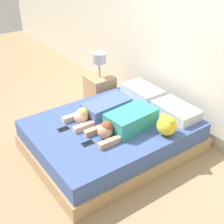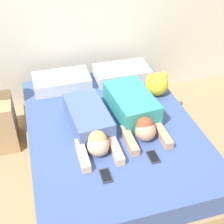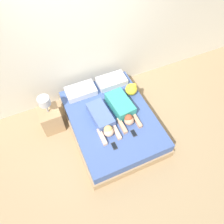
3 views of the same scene
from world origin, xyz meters
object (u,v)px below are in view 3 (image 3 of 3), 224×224
person_right (122,108)px  plush_toy (131,89)px  pillow_head_left (81,91)px  cell_phone_right (134,133)px  bed (112,123)px  pillow_head_right (112,81)px  cell_phone_left (114,146)px  nightstand (51,118)px  person_left (102,119)px

person_right → plush_toy: plush_toy is taller
pillow_head_left → cell_phone_right: bearing=-66.7°
cell_phone_right → bed: bearing=113.1°
plush_toy → bed: bearing=-147.4°
bed → pillow_head_right: bearing=66.6°
cell_phone_left → bed: bearing=69.7°
person_right → nightstand: bearing=159.7°
pillow_head_right → pillow_head_left: bearing=180.0°
pillow_head_left → cell_phone_right: size_ratio=4.19×
pillow_head_right → cell_phone_left: 1.46m
pillow_head_right → person_right: person_right is taller
plush_toy → pillow_head_left: bearing=156.0°
cell_phone_right → pillow_head_left: bearing=113.3°
cell_phone_left → nightstand: bearing=127.9°
cell_phone_right → plush_toy: size_ratio=0.57×
person_right → nightstand: nightstand is taller
plush_toy → nightstand: 1.67m
pillow_head_right → person_right: bearing=-98.9°
pillow_head_left → pillow_head_right: bearing=0.0°
pillow_head_left → plush_toy: bearing=-24.0°
plush_toy → cell_phone_left: bearing=-130.0°
cell_phone_right → person_left: bearing=132.9°
pillow_head_left → cell_phone_left: bearing=-84.7°
person_left → cell_phone_left: size_ratio=6.21×
person_left → person_right: size_ratio=1.00×
bed → nightstand: bearing=154.0°
pillow_head_left → nightstand: nightstand is taller
bed → nightstand: (-1.06, 0.52, 0.10)m
person_left → pillow_head_right: bearing=56.4°
pillow_head_right → cell_phone_left: size_ratio=4.19×
pillow_head_right → bed: bearing=-113.4°
cell_phone_right → pillow_head_right: bearing=84.1°
pillow_head_left → nightstand: (-0.72, -0.26, -0.17)m
plush_toy → person_right: bearing=-137.5°
pillow_head_left → person_right: size_ratio=0.67×
person_right → pillow_head_right: bearing=81.1°
person_right → nightstand: size_ratio=0.98×
cell_phone_right → nightstand: bearing=141.7°
pillow_head_right → plush_toy: size_ratio=2.38×
nightstand → pillow_head_left: bearing=19.9°
pillow_head_left → person_left: size_ratio=0.67×
pillow_head_left → cell_phone_right: pillow_head_left is taller
bed → pillow_head_left: (-0.34, 0.78, 0.28)m
person_left → cell_phone_right: bearing=-47.1°
cell_phone_left → nightstand: size_ratio=0.16×
person_left → plush_toy: 0.89m
person_left → nightstand: (-0.86, 0.56, -0.20)m
bed → cell_phone_left: bearing=-110.3°
bed → plush_toy: plush_toy is taller
pillow_head_right → person_left: size_ratio=0.67×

